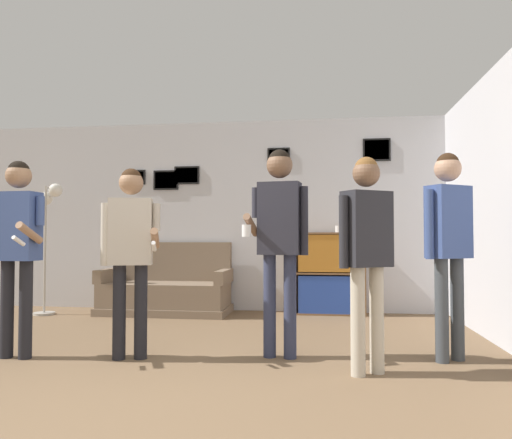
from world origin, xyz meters
name	(u,v)px	position (x,y,z in m)	size (l,w,h in m)	color
ground_plane	(85,425)	(0.00, 0.00, 0.00)	(20.00, 20.00, 0.00)	brown
wall_back	(232,215)	(0.00, 4.40, 1.36)	(8.30, 0.08, 2.70)	silver
wall_right	(508,203)	(2.98, 2.19, 1.35)	(0.06, 6.77, 2.70)	silver
couch	(167,290)	(-0.83, 3.99, 0.31)	(1.75, 0.80, 0.97)	#7A6651
bookshelf	(328,273)	(1.37, 4.18, 0.55)	(0.98, 0.30, 1.10)	brown
floor_lamp	(46,214)	(-2.41, 3.63, 1.35)	(0.39, 0.42, 1.76)	#ADA89E
person_player_foreground_left	(17,236)	(-1.32, 1.36, 1.05)	(0.50, 0.47, 1.70)	black
person_player_foreground_center	(131,242)	(-0.33, 1.46, 1.00)	(0.56, 0.42, 1.63)	black
person_watcher_holding_cup	(279,227)	(0.93, 1.68, 1.13)	(0.54, 0.43, 1.81)	#2D334C
person_spectator_near_bookshelf	(367,240)	(1.64, 1.25, 1.01)	(0.43, 0.37, 1.66)	#B7AD99
person_spectator_far_right	(449,231)	(2.36, 1.75, 1.09)	(0.43, 0.37, 1.76)	#3D4247
drinking_cup	(339,229)	(1.51, 4.18, 1.15)	(0.09, 0.09, 0.09)	white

